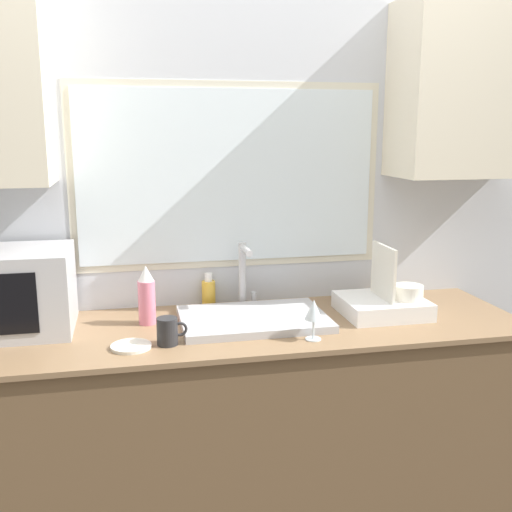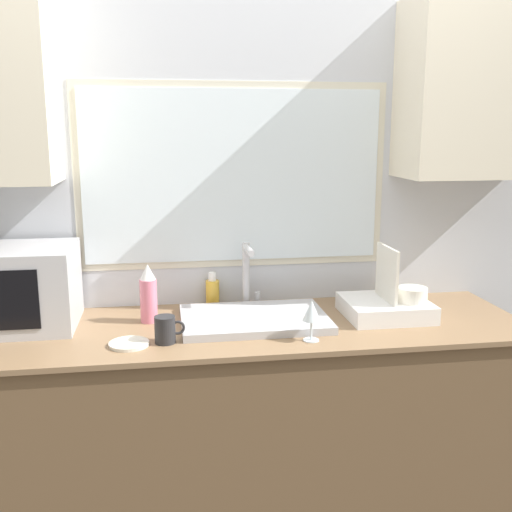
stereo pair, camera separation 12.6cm
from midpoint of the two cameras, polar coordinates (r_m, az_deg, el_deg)
countertop at (r=2.54m, az=0.41°, el=-16.07°), size 2.22×0.67×0.89m
wall_back at (r=2.55m, az=-0.69°, el=6.93°), size 6.00×0.38×2.60m
sink_basin at (r=2.38m, az=1.34°, el=-6.02°), size 0.57×0.40×0.03m
faucet at (r=2.54m, az=0.61°, el=-1.37°), size 0.08×0.17×0.28m
microwave at (r=2.44m, az=-20.17°, el=-2.83°), size 0.41×0.37×0.31m
dish_rack at (r=2.51m, az=13.89°, el=-4.51°), size 0.33×0.31×0.29m
spray_bottle at (r=2.39m, az=-8.73°, el=-3.64°), size 0.07×0.07×0.23m
soap_bottle at (r=2.60m, az=-2.77°, el=-3.39°), size 0.06×0.06×0.14m
mug_near_sink at (r=2.16m, az=-6.95°, el=-6.98°), size 0.11×0.07×0.10m
wine_glass at (r=2.17m, az=6.99°, el=-5.33°), size 0.06×0.06×0.15m
small_plate at (r=2.17m, az=-10.37°, el=-8.25°), size 0.14×0.14×0.01m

